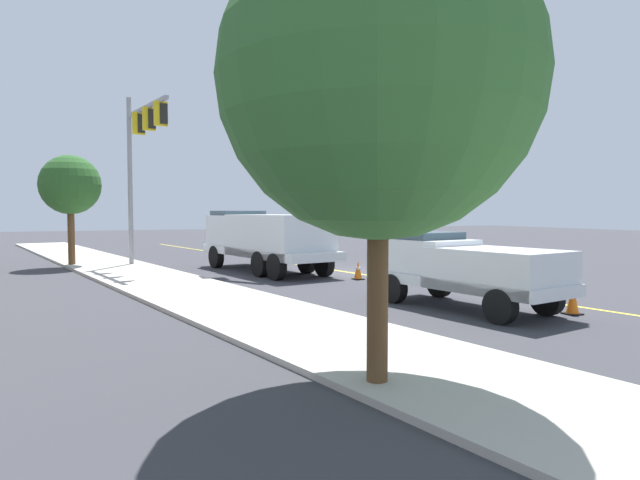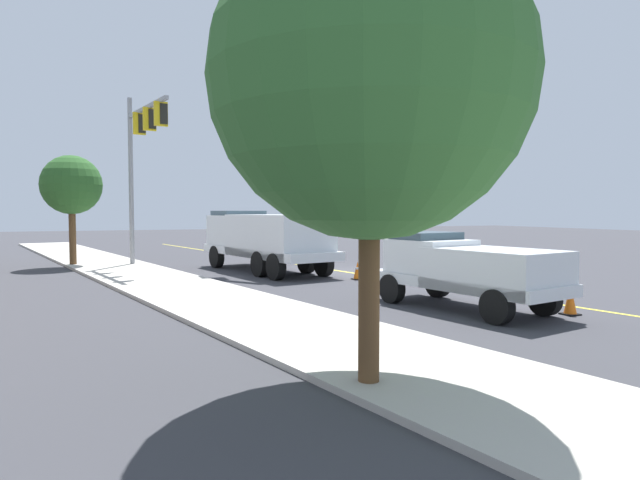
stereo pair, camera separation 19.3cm
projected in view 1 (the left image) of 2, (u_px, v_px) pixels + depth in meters
The scene contains 12 objects.
ground at pixel (348, 272), 24.05m from camera, with size 120.00×120.00×0.00m, color #38383D.
sidewalk_far_side at pixel (168, 285), 19.49m from camera, with size 60.00×3.60×0.12m, color #B2ADA3.
lane_centre_stripe at pixel (348, 272), 24.05m from camera, with size 50.00×0.16×0.01m, color yellow.
utility_bucket_truck at pixel (264, 235), 24.31m from camera, with size 8.53×4.02×8.05m.
service_pickup_truck at pixel (467, 268), 14.99m from camera, with size 5.90×3.13×2.06m.
passing_minivan at pixel (293, 239), 33.70m from camera, with size 5.07×2.78×1.69m.
traffic_cone_leading at pixel (573, 299), 14.22m from camera, with size 0.40×0.40×0.80m.
traffic_cone_mid_front at pixel (358, 271), 21.50m from camera, with size 0.40×0.40×0.72m.
traffic_cone_mid_rear at pixel (255, 255), 29.01m from camera, with size 0.40×0.40×0.78m.
traffic_signal_mast at pixel (140, 147), 25.06m from camera, with size 5.37×1.27×8.09m.
street_tree_left at pixel (379, 79), 8.06m from camera, with size 4.76×4.76×6.99m.
street_tree_right at pixel (70, 185), 26.21m from camera, with size 2.82×2.82×5.34m.
Camera 1 is at (-21.45, 10.72, 2.67)m, focal length 30.94 mm.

